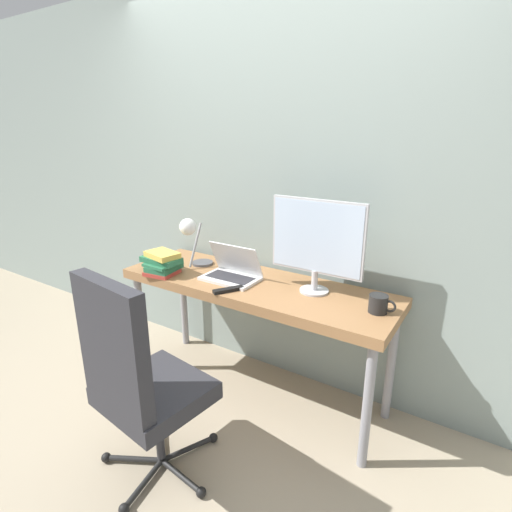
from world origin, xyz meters
The scene contains 10 objects.
ground_plane centered at (0.00, 0.00, 0.00)m, with size 12.00×12.00×0.00m, color tan.
wall_back centered at (0.00, 0.62, 1.30)m, with size 8.00×0.05×2.60m.
desk centered at (0.00, 0.28, 0.70)m, with size 1.72×0.55×0.77m.
laptop centered at (-0.15, 0.25, 0.82)m, with size 0.34×0.22×0.22m.
monitor centered at (0.37, 0.34, 1.08)m, with size 0.54×0.17×0.53m.
desk_lamp centered at (-0.48, 0.26, 1.00)m, with size 0.14×0.25×0.34m.
office_chair centered at (-0.08, -0.59, 0.58)m, with size 0.60×0.61×1.08m.
book_stack centered at (-0.57, 0.09, 0.85)m, with size 0.26×0.22×0.14m.
tv_remote centered at (-0.05, 0.08, 0.78)m, with size 0.13×0.17×0.02m.
mug centered at (0.75, 0.27, 0.82)m, with size 0.14×0.09×0.09m.
Camera 1 is at (1.23, -1.61, 1.67)m, focal length 28.00 mm.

